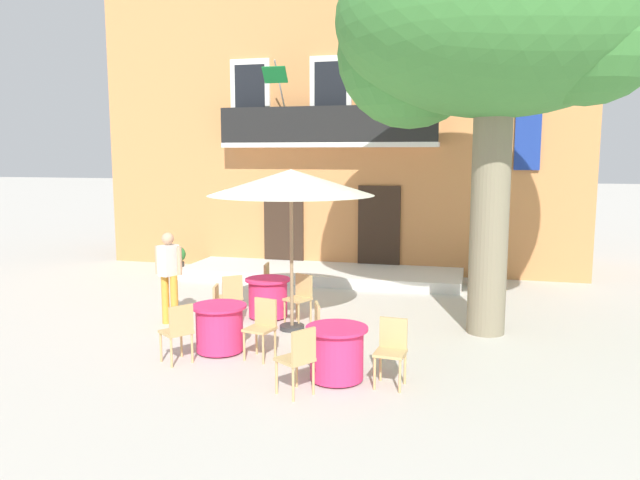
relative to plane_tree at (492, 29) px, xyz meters
The scene contains 20 objects.
ground_plane 6.19m from the plane_tree, behind, with size 120.00×120.00×0.00m, color beige.
building_facade 7.98m from the plane_tree, 119.70° to the left, with size 13.00×5.09×7.50m.
entrance_step_platform 7.41m from the plane_tree, 135.73° to the left, with size 6.95×2.08×0.25m, color silver.
plane_tree is the anchor object (origin of this frame).
cafe_table_near_tree 6.60m from the plane_tree, 151.08° to the right, with size 0.86×0.86×0.76m.
cafe_chair_near_tree_0 6.47m from the plane_tree, 160.58° to the right, with size 0.49×0.49×0.91m.
cafe_chair_near_tree_1 6.98m from the plane_tree, 146.71° to the right, with size 0.56×0.56×0.91m.
cafe_chair_near_tree_2 6.11m from the plane_tree, 144.72° to the right, with size 0.48×0.48×0.91m.
cafe_table_middle 5.92m from the plane_tree, 123.31° to the right, with size 0.86×0.86×0.76m.
cafe_chair_middle_0 6.30m from the plane_tree, 122.32° to the right, with size 0.55×0.55×0.91m.
cafe_chair_middle_1 5.60m from the plane_tree, 111.94° to the right, with size 0.43×0.43×0.91m.
cafe_chair_middle_2 5.64m from the plane_tree, 135.11° to the right, with size 0.52×0.52×0.91m.
cafe_table_front 6.19m from the plane_tree, behind, with size 0.86×0.86×0.76m.
cafe_chair_front_0 5.65m from the plane_tree, behind, with size 0.53×0.53×0.91m.
cafe_chair_front_1 6.24m from the plane_tree, behind, with size 0.45×0.45×0.91m.
cafe_chair_front_2 6.47m from the plane_tree, behind, with size 0.56×0.56×0.91m.
cafe_umbrella 4.20m from the plane_tree, 167.47° to the right, with size 2.90×2.90×2.85m.
ground_planter_left 9.76m from the plane_tree, 155.03° to the left, with size 0.38×0.38×0.70m.
ground_planter_right 6.15m from the plane_tree, 91.00° to the left, with size 0.41×0.41×0.77m.
pedestrian_near_entrance 7.02m from the plane_tree, behind, with size 0.53×0.39×1.70m.
Camera 1 is at (3.31, -10.72, 3.11)m, focal length 34.43 mm.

